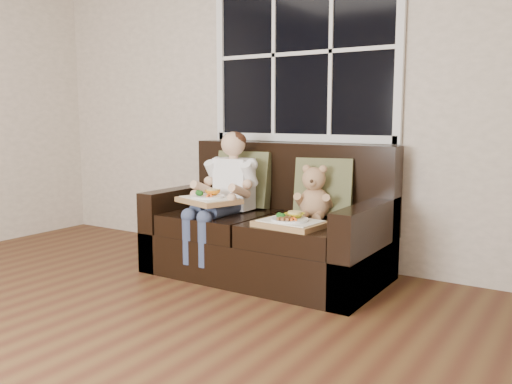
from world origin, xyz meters
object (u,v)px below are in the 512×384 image
Objects in this scene: tray_left at (209,199)px; tray_right at (291,222)px; loveseat at (271,233)px; teddy_bear at (314,196)px; child at (226,185)px.

tray_left is 0.69m from tray_right.
teddy_bear is at bearing 4.92° from loveseat.
child is 0.67m from teddy_bear.
tray_right is (0.67, -0.21, -0.18)m from child.
tray_left is 1.10× the size of tray_right.
child is 0.20m from tray_left.
tray_right is (0.69, -0.02, -0.09)m from tray_left.
teddy_bear is (0.34, 0.03, 0.30)m from loveseat.
child reaches higher than teddy_bear.
tray_right is at bearing 16.16° from tray_left.
child is at bearing -158.88° from loveseat.
loveseat is 0.53m from tray_left.
teddy_bear is 0.75m from tray_left.
child reaches higher than tray_left.
loveseat reaches higher than tray_left.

